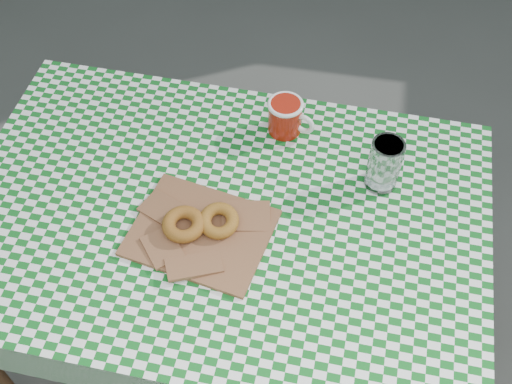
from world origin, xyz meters
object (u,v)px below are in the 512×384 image
at_px(paper_bag, 201,232).
at_px(drinking_glass, 384,164).
at_px(coffee_mug, 285,117).
at_px(table, 227,289).

relative_size(paper_bag, drinking_glass, 2.18).
bearing_deg(coffee_mug, drinking_glass, -9.50).
distance_m(table, drinking_glass, 0.61).
relative_size(table, coffee_mug, 7.24).
bearing_deg(table, drinking_glass, 25.56).
height_order(coffee_mug, drinking_glass, drinking_glass).
relative_size(paper_bag, coffee_mug, 1.81).
distance_m(coffee_mug, drinking_glass, 0.30).
xyz_separation_m(paper_bag, coffee_mug, (0.14, 0.37, 0.04)).
height_order(table, drinking_glass, drinking_glass).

